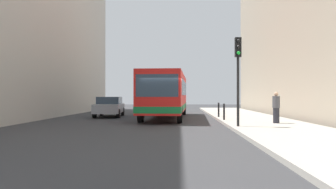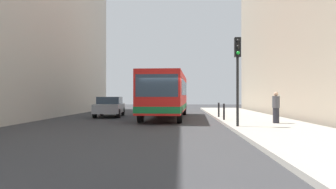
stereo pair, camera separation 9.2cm
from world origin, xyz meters
TOP-DOWN VIEW (x-y plane):
  - ground_plane at (0.00, 0.00)m, footprint 80.00×80.00m
  - sidewalk at (5.40, 0.00)m, footprint 4.40×40.00m
  - bus at (-0.09, 4.57)m, footprint 3.01×11.12m
  - car_beside_bus at (-4.36, 5.79)m, footprint 2.13×4.52m
  - traffic_light at (3.55, -2.93)m, footprint 0.28×0.33m
  - bollard_near at (3.45, 1.03)m, footprint 0.11×0.11m
  - bollard_mid at (3.45, 3.64)m, footprint 0.11×0.11m
  - pedestrian_near_signal at (5.82, -1.15)m, footprint 0.38×0.38m

SIDE VIEW (x-z plane):
  - ground_plane at x=0.00m, z-range 0.00..0.00m
  - sidewalk at x=5.40m, z-range 0.00..0.15m
  - bollard_near at x=3.45m, z-range 0.15..1.10m
  - bollard_mid at x=3.45m, z-range 0.15..1.10m
  - car_beside_bus at x=-4.36m, z-range 0.04..1.52m
  - pedestrian_near_signal at x=5.82m, z-range 0.14..1.75m
  - bus at x=-0.09m, z-range 0.23..3.23m
  - traffic_light at x=3.55m, z-range 0.96..5.06m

